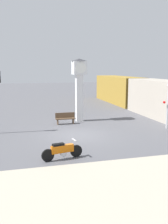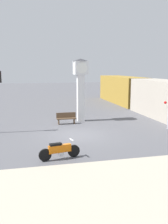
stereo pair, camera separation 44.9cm
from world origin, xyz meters
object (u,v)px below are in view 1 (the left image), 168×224
motorcycle (62,150)px  freight_train (139,94)px  clock_tower (79,80)px  bench (65,118)px  railroad_crossing_signal (168,102)px

motorcycle → freight_train: bearing=39.7°
clock_tower → freight_train: (7.86, 4.56, -1.79)m
motorcycle → bench: (1.61, 7.85, 0.03)m
bench → freight_train: bearing=30.3°
bench → railroad_crossing_signal: bearing=-25.8°
clock_tower → railroad_crossing_signal: clock_tower is taller
clock_tower → railroad_crossing_signal: bearing=-36.7°
motorcycle → freight_train: (10.87, 13.26, 1.24)m
bench → clock_tower: bearing=31.2°
clock_tower → bench: bearing=-148.8°
motorcycle → freight_train: freight_train is taller
bench → motorcycle: bearing=-101.6°
clock_tower → bench: size_ratio=3.30×
freight_train → bench: size_ratio=13.63×
freight_train → railroad_crossing_signal: (-2.10, -8.86, 0.31)m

